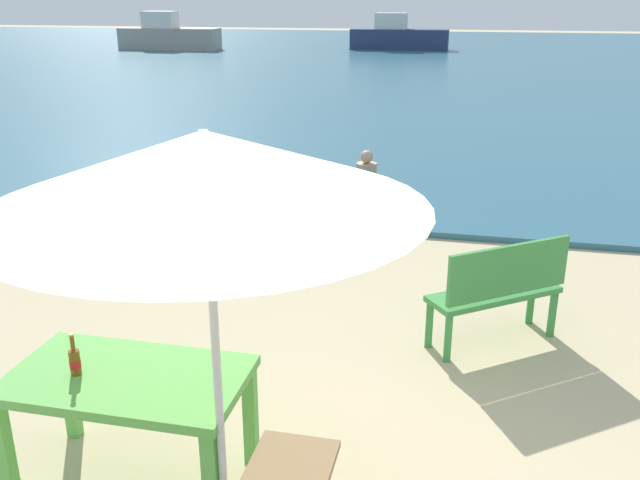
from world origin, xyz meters
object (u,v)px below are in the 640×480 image
(bench_green_left, at_px, (500,287))
(boat_barge, at_px, (398,37))
(patio_umbrella, at_px, (205,170))
(picnic_table_green, at_px, (128,391))
(boat_ferry, at_px, (168,36))
(swimmer_person, at_px, (367,166))
(beer_bottle_amber, at_px, (75,360))

(bench_green_left, bearing_deg, boat_barge, 98.00)
(patio_umbrella, bearing_deg, picnic_table_green, 154.69)
(bench_green_left, xyz_separation_m, boat_barge, (-4.59, 32.61, 0.21))
(boat_barge, bearing_deg, boat_ferry, -168.21)
(patio_umbrella, distance_m, swimmer_person, 8.20)
(bench_green_left, height_order, swimmer_person, bench_green_left)
(patio_umbrella, bearing_deg, beer_bottle_amber, 164.48)
(beer_bottle_amber, relative_size, bench_green_left, 0.23)
(swimmer_person, relative_size, boat_ferry, 0.08)
(boat_ferry, bearing_deg, patio_umbrella, -65.12)
(patio_umbrella, bearing_deg, boat_barge, 94.99)
(bench_green_left, relative_size, boat_barge, 0.23)
(bench_green_left, relative_size, boat_ferry, 0.22)
(beer_bottle_amber, distance_m, boat_barge, 35.04)
(swimmer_person, xyz_separation_m, boat_barge, (-2.61, 27.29, 0.52))
(swimmer_person, bearing_deg, patio_umbrella, -86.62)
(picnic_table_green, xyz_separation_m, boat_ferry, (-14.47, 32.40, 0.14))
(bench_green_left, xyz_separation_m, swimmer_person, (-1.97, 5.32, -0.30))
(picnic_table_green, bearing_deg, swimmer_person, 88.22)
(boat_barge, distance_m, boat_ferry, 12.36)
(picnic_table_green, relative_size, beer_bottle_amber, 5.28)
(boat_barge, bearing_deg, swimmer_person, -84.54)
(picnic_table_green, relative_size, bench_green_left, 1.19)
(bench_green_left, distance_m, swimmer_person, 5.68)
(picnic_table_green, relative_size, patio_umbrella, 0.61)
(patio_umbrella, height_order, boat_ferry, patio_umbrella)
(bench_green_left, height_order, boat_ferry, boat_ferry)
(picnic_table_green, bearing_deg, patio_umbrella, -25.31)
(picnic_table_green, relative_size, swimmer_person, 3.41)
(patio_umbrella, distance_m, boat_ferry, 36.11)
(bench_green_left, bearing_deg, swimmer_person, 110.37)
(boat_barge, bearing_deg, bench_green_left, -82.00)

